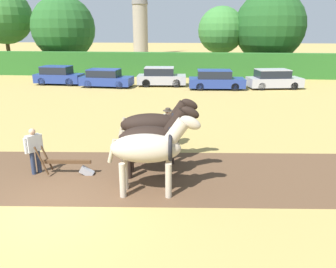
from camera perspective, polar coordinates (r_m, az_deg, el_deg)
name	(u,v)px	position (r m, az deg, el deg)	size (l,w,h in m)	color
ground_plane	(52,208)	(9.39, -19.62, -12.06)	(240.00, 240.00, 0.00)	#A88E4C
plowed_furrow_strip	(28,174)	(11.70, -23.13, -6.43)	(26.46, 4.09, 0.01)	brown
hedgerow	(164,65)	(33.86, -0.69, 12.00)	(69.63, 1.55, 2.37)	#286023
tree_far_left	(4,16)	(44.93, -26.72, 17.89)	(6.43, 6.43, 9.32)	#4C3823
tree_left	(63,28)	(40.76, -17.75, 17.15)	(7.09, 7.09, 8.28)	brown
tree_center_left	(221,30)	(38.43, 9.24, 17.40)	(5.09, 5.09, 7.06)	#423323
tree_center	(270,27)	(38.62, 17.28, 17.44)	(7.52, 7.52, 8.65)	#4C3823
draft_horse_lead_left	(150,149)	(9.07, -3.20, -2.56)	(2.66, 1.02, 2.39)	#B2A38E
draft_horse_lead_right	(153,138)	(10.25, -2.64, -0.73)	(2.68, 1.01, 2.36)	black
draft_horse_trail_left	(155,125)	(11.40, -2.32, 1.56)	(2.83, 1.03, 2.35)	black
plow	(71,165)	(11.07, -16.55, -5.23)	(1.82, 0.49, 1.13)	#4C331E
farmer_at_plow	(34,148)	(11.37, -22.31, -2.29)	(0.42, 0.54, 1.53)	#28334C
farmer_beside_team	(168,125)	(12.98, -0.01, 1.63)	(0.49, 0.46, 1.59)	#28334C
parked_car_far_left	(59,76)	(30.22, -18.53, 9.62)	(4.05, 1.87, 1.58)	navy
parked_car_left	(106,78)	(27.88, -10.77, 9.50)	(4.30, 2.07, 1.46)	navy
parked_car_center_left	(161,77)	(27.97, -1.23, 9.92)	(4.14, 2.10, 1.56)	#9E9EA8
parked_car_center	(216,80)	(26.64, 8.32, 9.30)	(4.46, 2.06, 1.52)	navy
parked_car_center_right	(274,79)	(27.99, 17.91, 9.05)	(4.48, 2.56, 1.53)	#A8A8B2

